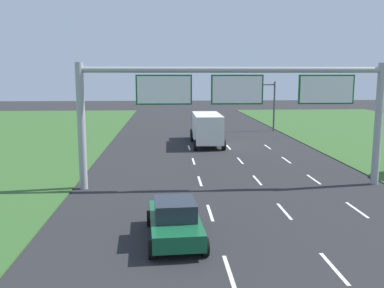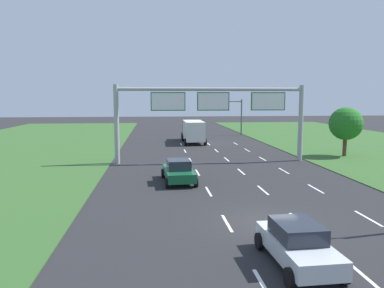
{
  "view_description": "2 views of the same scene",
  "coord_description": "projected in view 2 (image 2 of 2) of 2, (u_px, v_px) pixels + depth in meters",
  "views": [
    {
      "loc": [
        -3.75,
        -6.99,
        6.32
      ],
      "look_at": [
        -2.09,
        20.25,
        1.91
      ],
      "focal_mm": 40.0,
      "sensor_mm": 36.0,
      "label": 1
    },
    {
      "loc": [
        -5.09,
        -16.7,
        5.86
      ],
      "look_at": [
        -1.84,
        15.49,
        1.83
      ],
      "focal_mm": 35.0,
      "sensor_mm": 36.0,
      "label": 2
    }
  ],
  "objects": [
    {
      "name": "roadside_tree_mid",
      "position": [
        346.0,
        124.0,
        36.97
      ],
      "size": [
        3.26,
        3.26,
        4.93
      ],
      "color": "#513823",
      "rests_on": "ground_plane"
    },
    {
      "name": "traffic_light_mast",
      "position": [
        229.0,
        110.0,
        58.3
      ],
      "size": [
        4.76,
        0.49,
        5.6
      ],
      "color": "#47494F",
      "rests_on": "ground_plane"
    },
    {
      "name": "car_lead_silver",
      "position": [
        297.0,
        244.0,
        13.12
      ],
      "size": [
        2.11,
        4.18,
        1.52
      ],
      "rotation": [
        0.0,
        0.0,
        0.04
      ],
      "color": "silver",
      "rests_on": "ground_plane"
    },
    {
      "name": "box_truck",
      "position": [
        193.0,
        130.0,
        49.18
      ],
      "size": [
        2.74,
        8.4,
        2.86
      ],
      "rotation": [
        0.0,
        0.0,
        -0.01
      ],
      "color": "navy",
      "rests_on": "ground_plane"
    },
    {
      "name": "lane_dashes_slip",
      "position": [
        316.0,
        189.0,
        24.17
      ],
      "size": [
        0.14,
        50.4,
        0.01
      ],
      "color": "white",
      "rests_on": "ground_plane"
    },
    {
      "name": "lane_dashes_inner_left",
      "position": [
        209.0,
        191.0,
        23.47
      ],
      "size": [
        0.14,
        50.4,
        0.01
      ],
      "color": "white",
      "rests_on": "ground_plane"
    },
    {
      "name": "lane_dashes_inner_right",
      "position": [
        263.0,
        190.0,
        23.82
      ],
      "size": [
        0.14,
        50.4,
        0.01
      ],
      "color": "white",
      "rests_on": "ground_plane"
    },
    {
      "name": "ground_plane",
      "position": [
        263.0,
        222.0,
        17.72
      ],
      "size": [
        200.0,
        200.0,
        0.0
      ],
      "primitive_type": "plane",
      "color": "#262628"
    },
    {
      "name": "sign_gantry",
      "position": [
        213.0,
        108.0,
        33.58
      ],
      "size": [
        17.24,
        0.44,
        7.0
      ],
      "color": "#9EA0A5",
      "rests_on": "ground_plane"
    },
    {
      "name": "car_near_red",
      "position": [
        179.0,
        171.0,
        26.02
      ],
      "size": [
        2.35,
        4.52,
        1.59
      ],
      "rotation": [
        0.0,
        0.0,
        0.06
      ],
      "color": "#145633",
      "rests_on": "ground_plane"
    }
  ]
}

